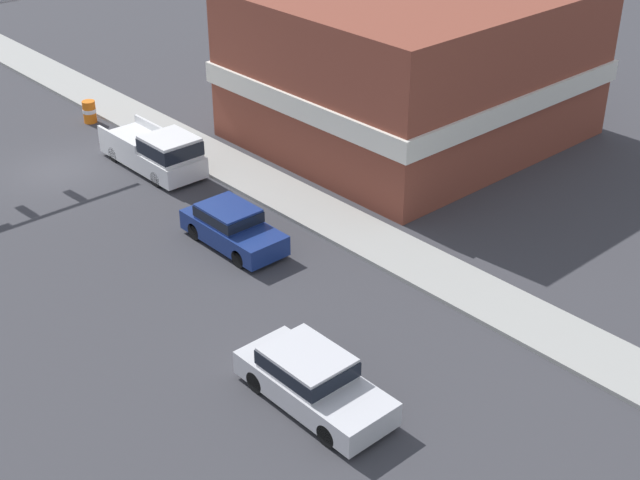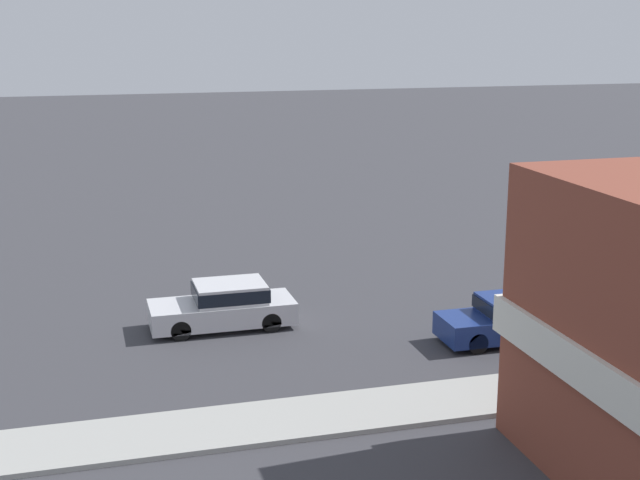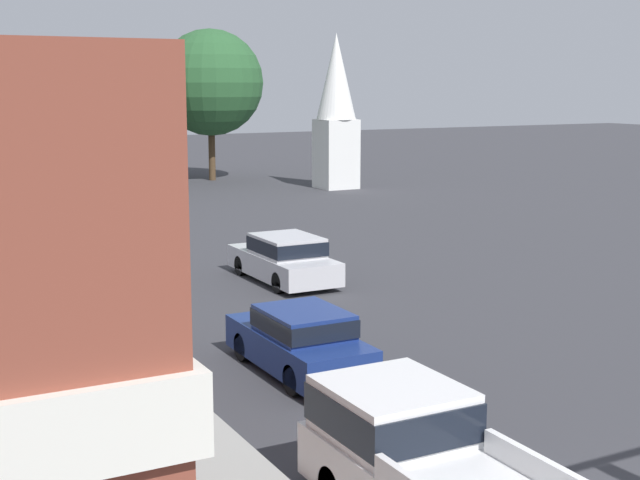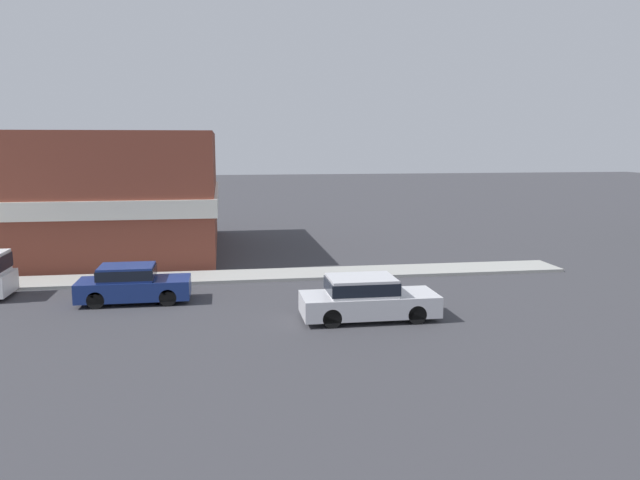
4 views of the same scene
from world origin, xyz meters
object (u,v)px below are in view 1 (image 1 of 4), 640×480
(car_lead, at_px, (232,226))
(pickup_truck_parked, at_px, (158,151))
(construction_barrel, at_px, (89,112))
(car_oncoming, at_px, (312,378))

(car_lead, height_order, pickup_truck_parked, pickup_truck_parked)
(pickup_truck_parked, relative_size, construction_barrel, 5.06)
(pickup_truck_parked, xyz_separation_m, construction_barrel, (-0.60, -6.93, -0.37))
(car_lead, distance_m, pickup_truck_parked, 7.27)
(car_lead, distance_m, car_oncoming, 9.28)
(car_oncoming, height_order, pickup_truck_parked, pickup_truck_parked)
(car_lead, xyz_separation_m, car_oncoming, (3.71, 8.51, 0.03))
(car_oncoming, xyz_separation_m, pickup_truck_parked, (-5.24, -15.62, 0.12))
(car_oncoming, height_order, construction_barrel, car_oncoming)
(car_lead, relative_size, pickup_truck_parked, 0.79)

